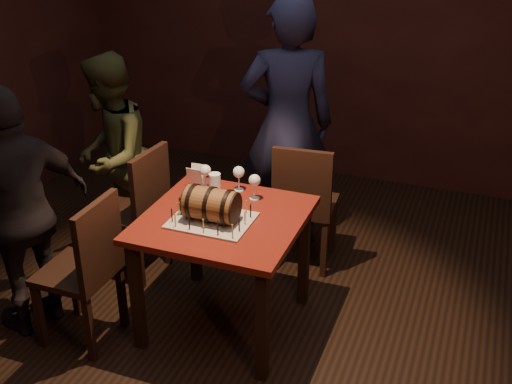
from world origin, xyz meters
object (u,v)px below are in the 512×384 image
barrel_cake (211,205)px  person_left_rear (111,157)px  person_left_front (21,213)px  wine_glass_right (255,181)px  wine_glass_mid (239,173)px  pint_of_ale (215,186)px  chair_left_front (87,264)px  person_back (287,125)px  pub_table (224,233)px  wine_glass_left (205,172)px  chair_back (304,200)px  chair_left_rear (140,206)px

barrel_cake → person_left_rear: (-1.06, 0.64, -0.13)m
person_left_front → wine_glass_right: bearing=138.2°
wine_glass_mid → person_left_rear: 1.09m
wine_glass_mid → pint_of_ale: wine_glass_mid is taller
chair_left_front → person_back: person_back is taller
chair_left_front → wine_glass_mid: bearing=50.8°
pub_table → chair_left_front: bearing=-148.2°
chair_left_front → wine_glass_left: bearing=59.4°
wine_glass_mid → person_left_front: size_ratio=0.11×
pub_table → barrel_cake: (-0.04, -0.08, 0.22)m
barrel_cake → wine_glass_left: 0.43m
wine_glass_mid → person_left_front: 1.29m
wine_glass_left → pub_table: bearing=-50.3°
wine_glass_right → chair_back: 0.65m
pub_table → person_left_front: 1.17m
pub_table → chair_left_rear: chair_left_rear is taller
wine_glass_left → person_left_rear: size_ratio=0.11×
barrel_cake → person_back: person_back is taller
wine_glass_mid → pint_of_ale: 0.17m
wine_glass_left → person_left_front: person_left_front is taller
pint_of_ale → person_left_front: 1.13m
person_back → wine_glass_right: bearing=72.6°
wine_glass_right → wine_glass_left: bearing=175.7°
chair_left_front → person_left_rear: bearing=114.0°
chair_left_rear → wine_glass_left: bearing=-3.7°
pub_table → wine_glass_right: wine_glass_right is taller
wine_glass_right → chair_left_front: bearing=-137.8°
barrel_cake → person_left_front: 1.11m
barrel_cake → chair_left_front: size_ratio=0.38×
wine_glass_left → person_back: 0.88m
wine_glass_right → person_left_front: size_ratio=0.11×
wine_glass_left → pint_of_ale: wine_glass_left is taller
barrel_cake → chair_left_rear: size_ratio=0.38×
wine_glass_left → chair_left_rear: chair_left_rear is taller
wine_glass_left → chair_back: bearing=45.1°
wine_glass_left → wine_glass_mid: bearing=14.4°
wine_glass_left → person_back: size_ratio=0.09×
pub_table → chair_left_rear: (-0.76, 0.33, -0.12)m
person_back → chair_left_front: bearing=43.7°
barrel_cake → pint_of_ale: (-0.11, 0.30, -0.03)m
wine_glass_right → person_back: (-0.08, 0.86, 0.05)m
pub_table → person_back: size_ratio=0.49×
pub_table → pint_of_ale: 0.32m
person_back → barrel_cake: bearing=65.1°
wine_glass_mid → chair_left_front: chair_left_front is taller
chair_back → chair_left_front: 1.52m
wine_glass_right → person_back: bearing=95.3°
wine_glass_mid → wine_glass_right: bearing=-30.0°
person_back → pub_table: bearing=66.9°
person_left_rear → person_back: bearing=99.6°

